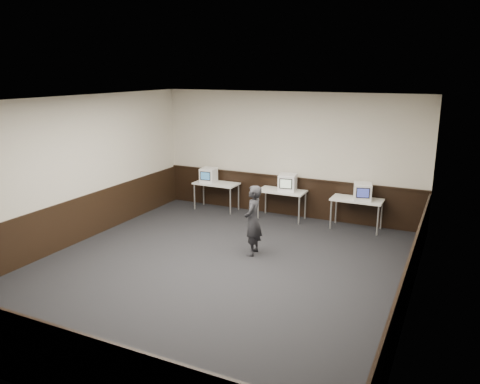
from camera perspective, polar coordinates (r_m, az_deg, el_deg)
name	(u,v)px	position (r m, az deg, el deg)	size (l,w,h in m)	color
floor	(215,270)	(9.07, -3.09, -9.53)	(8.00, 8.00, 0.00)	black
ceiling	(212,100)	(8.29, -3.40, 11.08)	(8.00, 8.00, 0.00)	white
back_wall	(288,155)	(12.12, 5.90, 4.53)	(7.00, 7.00, 0.00)	beige
front_wall	(35,272)	(5.57, -23.67, -8.94)	(7.00, 7.00, 0.00)	beige
left_wall	(70,172)	(10.64, -20.02, 2.30)	(8.00, 8.00, 0.00)	beige
right_wall	(417,214)	(7.57, 20.73, -2.54)	(8.00, 8.00, 0.00)	beige
wainscot_back	(287,196)	(12.34, 5.74, -0.52)	(6.98, 0.04, 1.00)	black
wainscot_front	(48,360)	(6.08, -22.41, -18.45)	(6.98, 0.04, 1.00)	black
wainscot_left	(75,221)	(10.90, -19.45, -3.36)	(0.04, 7.98, 1.00)	black
wainscot_right	(409,281)	(7.94, 19.86, -10.13)	(0.04, 7.98, 1.00)	black
wainscot_rail	(287,177)	(12.20, 5.77, 1.82)	(6.98, 0.06, 0.04)	black
desk_left	(216,185)	(12.72, -2.90, 0.82)	(1.20, 0.60, 0.75)	silver
desk_center	(282,193)	(11.95, 5.14, -0.12)	(1.20, 0.60, 0.75)	silver
desk_right	(357,202)	(11.46, 14.07, -1.16)	(1.20, 0.60, 0.75)	silver
emac_left	(208,175)	(12.74, -3.86, 2.07)	(0.43, 0.45, 0.39)	white
emac_center	(288,183)	(11.85, 5.81, 1.15)	(0.49, 0.51, 0.43)	white
emac_right	(363,192)	(11.33, 14.71, 0.05)	(0.49, 0.51, 0.41)	white
person	(253,220)	(9.58, 1.59, -3.49)	(0.53, 0.35, 1.47)	black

